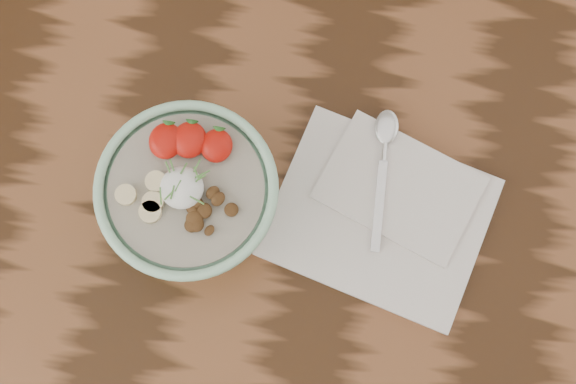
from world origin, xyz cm
name	(u,v)px	position (x,y,z in cm)	size (l,w,h in cm)	color
table	(332,188)	(0.00, 0.00, 65.70)	(160.00, 90.00, 75.00)	#321C0C
breakfast_bowl	(190,196)	(-15.09, -6.80, 81.40)	(18.91, 18.91, 12.32)	#A0D8B2
napkin	(384,211)	(6.00, -4.16, 75.60)	(27.23, 24.00, 1.43)	white
spoon	(385,146)	(5.10, 3.03, 76.80)	(2.92, 16.62, 0.87)	silver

